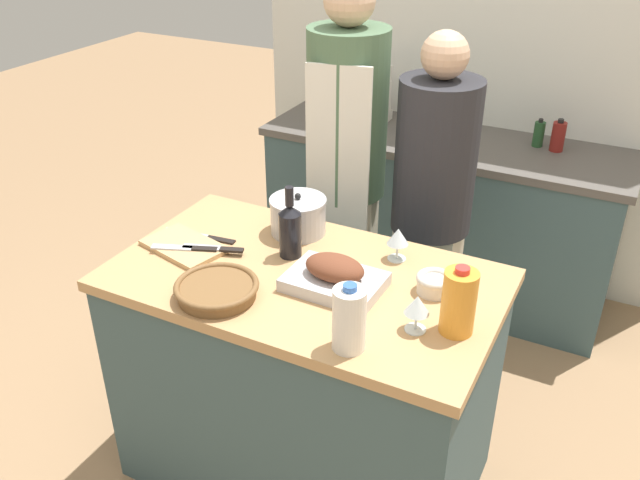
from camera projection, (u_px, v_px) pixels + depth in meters
The scene contains 23 objects.
ground_plane at pixel (307, 467), 2.76m from camera, with size 12.00×12.00×0.00m, color #9E7A56.
kitchen_island at pixel (306, 379), 2.53m from camera, with size 1.33×0.77×0.92m.
back_counter at pixel (438, 215), 3.73m from camera, with size 1.91×0.60×0.89m.
back_wall at pixel (472, 51), 3.60m from camera, with size 2.41×0.10×2.55m.
roasting_pan at pixel (335, 276), 2.22m from camera, with size 0.32×0.23×0.12m.
wicker_basket at pixel (217, 289), 2.18m from camera, with size 0.28×0.28×0.05m.
cutting_board at pixel (184, 246), 2.46m from camera, with size 0.33×0.25×0.02m.
stock_pot at pixel (298, 216), 2.54m from camera, with size 0.21×0.21×0.16m.
mixing_bowl at pixel (434, 283), 2.20m from camera, with size 0.12×0.12×0.07m.
juice_jug at pixel (459, 302), 1.98m from camera, with size 0.10×0.10×0.22m.
milk_jug at pixel (349, 319), 1.92m from camera, with size 0.10×0.10×0.22m.
wine_bottle_green at pixel (290, 229), 2.37m from camera, with size 0.08×0.08×0.27m.
wine_glass_left at pixel (398, 237), 2.36m from camera, with size 0.08×0.08×0.12m.
wine_glass_right at pixel (417, 306), 2.00m from camera, with size 0.08×0.08×0.12m.
knife_chef at pixel (202, 236), 2.54m from camera, with size 0.30×0.06×0.01m.
knife_paring at pixel (187, 248), 2.43m from camera, with size 0.23×0.12×0.01m.
knife_bread at pixel (216, 248), 2.43m from camera, with size 0.22×0.10×0.01m.
stand_mixer at pixel (374, 98), 3.72m from camera, with size 0.18×0.14×0.31m.
condiment_bottle_tall at pixel (558, 136), 3.34m from camera, with size 0.07×0.07×0.16m.
condiment_bottle_short at pixel (539, 134), 3.40m from camera, with size 0.05×0.05×0.14m.
condiment_bottle_extra at pixel (410, 121), 3.59m from camera, with size 0.06×0.06×0.13m.
person_cook_aproned at pixel (346, 164), 2.97m from camera, with size 0.34×0.37×1.79m.
person_cook_guest at pixel (432, 203), 2.87m from camera, with size 0.34×0.34×1.61m.
Camera 1 is at (0.94, -1.71, 2.16)m, focal length 38.00 mm.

